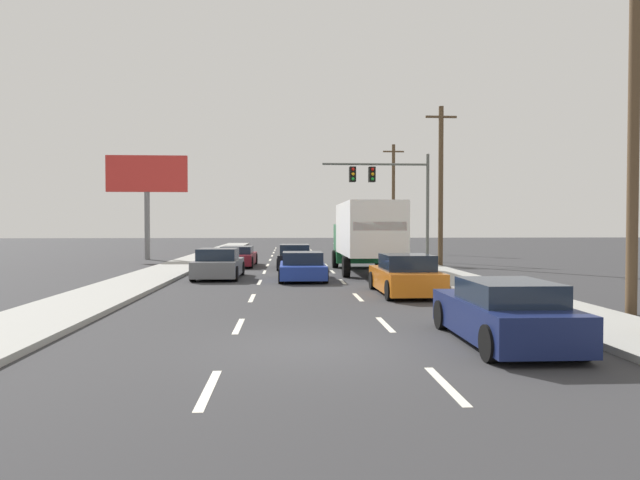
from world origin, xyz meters
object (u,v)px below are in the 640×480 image
car_black (295,257)px  roadside_billboard (147,183)px  car_gray (219,265)px  utility_pole_far (393,197)px  car_blue (302,267)px  car_orange (405,276)px  traffic_signal_mast (385,183)px  utility_pole_near (634,125)px  car_navy (504,314)px  utility_pole_mid (441,184)px  car_maroon (238,257)px  box_truck (366,233)px

car_black → roadside_billboard: 13.93m
car_gray → utility_pole_far: bearing=62.1°
car_blue → utility_pole_far: (8.45, 23.81, 4.21)m
car_orange → roadside_billboard: (-13.45, 20.28, 4.58)m
car_black → car_blue: bearing=-87.9°
traffic_signal_mast → utility_pole_near: size_ratio=0.73×
car_black → utility_pole_far: (8.69, 17.40, 4.15)m
car_navy → utility_pole_mid: size_ratio=0.46×
car_black → roadside_billboard: roadside_billboard is taller
utility_pole_near → utility_pole_far: bearing=89.6°
car_black → utility_pole_mid: utility_pole_mid is taller
car_orange → utility_pole_mid: utility_pole_mid is taller
traffic_signal_mast → utility_pole_mid: 4.40m
car_maroon → utility_pole_near: size_ratio=0.48×
car_black → car_navy: (3.81, -19.48, -0.02)m
car_gray → car_black: 6.42m
box_truck → car_navy: (0.40, -16.44, -1.37)m
roadside_billboard → utility_pole_mid: bearing=-20.8°
car_black → traffic_signal_mast: traffic_signal_mast is taller
car_navy → utility_pole_near: utility_pole_near is taller
car_maroon → traffic_signal_mast: traffic_signal_mast is taller
car_orange → utility_pole_mid: size_ratio=0.46×
car_gray → car_black: (3.41, 5.44, -0.00)m
car_blue → traffic_signal_mast: bearing=64.4°
car_maroon → car_navy: 22.46m
car_black → box_truck: (3.42, -3.05, 1.35)m
car_gray → utility_pole_mid: 14.43m
car_gray → car_black: car_gray is taller
car_black → car_blue: size_ratio=1.06×
car_gray → roadside_billboard: bearing=114.7°
car_black → car_navy: bearing=-78.9°
utility_pole_near → utility_pole_mid: 17.97m
car_orange → utility_pole_far: (5.14, 29.03, 4.14)m
utility_pole_near → car_orange: bearing=136.6°
traffic_signal_mast → car_maroon: bearing=-159.5°
car_orange → car_navy: car_orange is taller
car_blue → car_maroon: bearing=112.7°
utility_pole_far → utility_pole_near: bearing=-90.4°
car_maroon → utility_pole_near: (11.66, -18.12, 4.34)m
utility_pole_mid → roadside_billboard: (-18.34, 6.95, 0.48)m
car_black → box_truck: bearing=-41.7°
car_orange → roadside_billboard: 24.76m
utility_pole_near → utility_pole_mid: utility_pole_near is taller
box_truck → utility_pole_far: (5.27, 20.45, 2.79)m
car_black → utility_pole_mid: (8.44, 1.71, 4.11)m
traffic_signal_mast → roadside_billboard: (-15.70, 3.43, 0.21)m
car_black → utility_pole_far: bearing=63.5°
car_blue → utility_pole_mid: (8.20, 8.11, 4.17)m
car_navy → utility_pole_far: 37.44m
box_truck → utility_pole_far: size_ratio=0.95×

